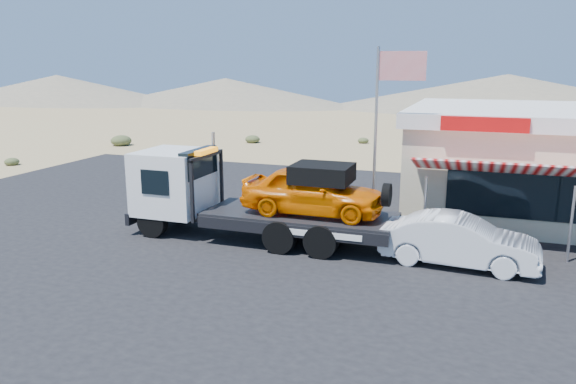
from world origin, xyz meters
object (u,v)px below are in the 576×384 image
tow_truck (254,193)px  jerky_store (554,161)px  white_sedan (460,241)px  flagpole (383,119)px

tow_truck → jerky_store: bearing=35.7°
white_sedan → flagpole: size_ratio=0.71×
tow_truck → jerky_store: 11.34m
flagpole → jerky_store: bearing=38.8°
white_sedan → flagpole: bearing=51.0°
jerky_store → flagpole: flagpole is taller
white_sedan → jerky_store: bearing=-18.7°
tow_truck → white_sedan: size_ratio=1.98×
jerky_store → flagpole: size_ratio=1.73×
tow_truck → white_sedan: 6.37m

